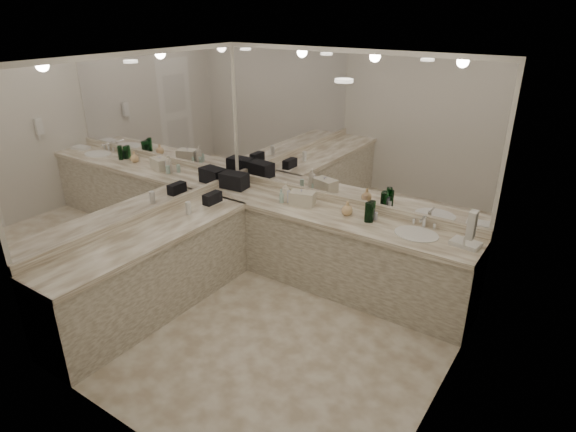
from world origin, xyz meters
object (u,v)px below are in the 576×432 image
Objects in this scene: wall_phone at (472,225)px; black_toiletry_bag at (234,181)px; cream_cosmetic_case at (302,198)px; hand_towel at (466,243)px; sink at (416,235)px; soap_bottle_a at (285,192)px; soap_bottle_b at (302,197)px; soap_bottle_c at (347,208)px.

black_toiletry_bag is (-2.97, 0.51, -0.36)m from wall_phone.
cream_cosmetic_case is 1.07× the size of hand_towel.
sink is 0.91m from wall_phone.
soap_bottle_a reaches higher than cream_cosmetic_case.
wall_phone is 3.03m from black_toiletry_bag.
cream_cosmetic_case is 1.17× the size of soap_bottle_a.
sink is 1.33× the size of black_toiletry_bag.
wall_phone is at bearing -12.76° from soap_bottle_a.
soap_bottle_c is (0.58, 0.02, -0.01)m from soap_bottle_b.
black_toiletry_bag is 1.25× the size of hand_towel.
soap_bottle_b reaches higher than hand_towel.
soap_bottle_a is at bearing 167.24° from wall_phone.
wall_phone is at bearing -39.57° from sink.
cream_cosmetic_case is 0.56m from soap_bottle_c.
soap_bottle_b reaches higher than soap_bottle_c.
wall_phone reaches higher than black_toiletry_bag.
soap_bottle_c is (-1.41, 0.54, -0.37)m from wall_phone.
soap_bottle_a is 0.78m from soap_bottle_c.
soap_bottle_a reaches higher than sink.
soap_bottle_a is (-1.58, -0.01, 0.13)m from sink.
soap_bottle_a is (-2.05, -0.03, 0.10)m from hand_towel.
black_toiletry_bag is 1.56m from soap_bottle_c.
cream_cosmetic_case is at bearing 178.94° from sink.
sink is at bearing -1.18° from soap_bottle_b.
wall_phone reaches higher than soap_bottle_c.
soap_bottle_c is at bearing 158.83° from wall_phone.
soap_bottle_a is at bearing 172.67° from cream_cosmetic_case.
cream_cosmetic_case is at bearing 8.32° from soap_bottle_a.
hand_towel is 2.05m from soap_bottle_a.
soap_bottle_c is at bearing 176.81° from sink.
soap_bottle_a is (-2.18, 0.49, -0.33)m from wall_phone.
wall_phone is 2.26m from soap_bottle_a.
soap_bottle_b is at bearing 165.08° from wall_phone.
black_toiletry_bag reaches higher than soap_bottle_b.
hand_towel is at bearing 3.41° from sink.
black_toiletry_bag is at bearing -179.16° from soap_bottle_b.
soap_bottle_c is at bearing 1.12° from black_toiletry_bag.
black_toiletry_bag is at bearing -179.72° from hand_towel.
soap_bottle_b is (-1.98, 0.53, -0.36)m from wall_phone.
cream_cosmetic_case reaches higher than soap_bottle_c.
black_toiletry_bag reaches higher than cream_cosmetic_case.
sink is 1.56× the size of cream_cosmetic_case.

